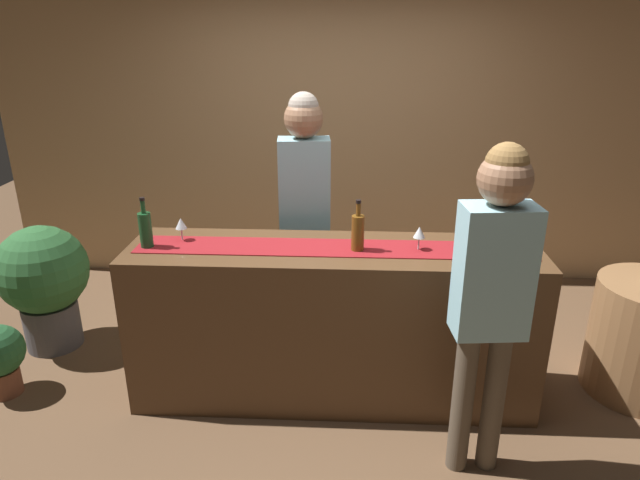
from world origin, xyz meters
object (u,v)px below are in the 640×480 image
wine_bottle_amber (358,232)px  wine_glass_near_customer (500,237)px  wine_glass_mid_counter (419,233)px  wine_bottle_green (146,229)px  bartender (304,195)px  potted_plant_tall (44,279)px  wine_glass_far_end (181,224)px  customer_sipping (493,282)px

wine_bottle_amber → wine_glass_near_customer: 0.79m
wine_glass_near_customer → wine_glass_mid_counter: (-0.44, 0.04, 0.00)m
wine_bottle_amber → wine_bottle_green: (-1.22, -0.01, 0.00)m
bartender → potted_plant_tall: bearing=-1.3°
wine_bottle_amber → wine_glass_far_end: bearing=174.4°
wine_glass_near_customer → customer_sipping: (-0.17, -0.56, -0.02)m
wine_glass_far_end → customer_sipping: size_ratio=0.08×
bartender → customer_sipping: 1.54m
potted_plant_tall → wine_bottle_green: bearing=-27.4°
customer_sipping → potted_plant_tall: bearing=154.0°
wine_glass_mid_counter → bartender: (-0.70, 0.59, 0.04)m
wine_glass_mid_counter → wine_bottle_green: bearing=-178.7°
wine_glass_near_customer → bartender: bearing=151.4°
wine_glass_mid_counter → wine_glass_far_end: size_ratio=1.00×
wine_glass_mid_counter → bartender: 0.91m
wine_bottle_amber → potted_plant_tall: 2.32m
wine_glass_near_customer → customer_sipping: size_ratio=0.08×
wine_glass_near_customer → wine_glass_mid_counter: 0.44m
wine_bottle_green → wine_glass_near_customer: wine_bottle_green is taller
customer_sipping → potted_plant_tall: size_ratio=1.90×
wine_glass_near_customer → bartender: bartender is taller
wine_glass_mid_counter → customer_sipping: bearing=-65.6°
wine_glass_mid_counter → customer_sipping: size_ratio=0.08×
potted_plant_tall → wine_glass_far_end: bearing=-18.7°
bartender → potted_plant_tall: size_ratio=1.98×
wine_glass_far_end → wine_bottle_amber: bearing=-5.6°
wine_glass_mid_counter → potted_plant_tall: size_ratio=0.16×
wine_bottle_amber → bartender: 0.70m
wine_bottle_amber → customer_sipping: customer_sipping is taller
wine_bottle_green → bartender: bartender is taller
bartender → wine_glass_far_end: bearing=30.9°
wine_bottle_amber → potted_plant_tall: bearing=167.4°
potted_plant_tall → customer_sipping: bearing=-20.8°
customer_sipping → wine_glass_mid_counter: bearing=109.2°
potted_plant_tall → wine_glass_near_customer: bearing=-9.6°
wine_bottle_amber → wine_glass_far_end: 1.05m
wine_glass_far_end → customer_sipping: (1.67, -0.68, -0.02)m
wine_glass_far_end → customer_sipping: 1.81m
wine_glass_mid_counter → wine_bottle_amber: bearing=-176.3°
wine_bottle_green → wine_glass_mid_counter: 1.57m
customer_sipping → bartender: bearing=124.1°
bartender → potted_plant_tall: bartender is taller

